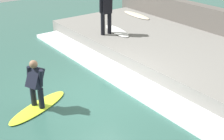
% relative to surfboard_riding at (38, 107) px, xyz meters
% --- Properties ---
extents(ground_plane, '(28.00, 28.00, 0.00)m').
position_rel_surfboard_riding_xyz_m(ground_plane, '(1.78, -0.42, -0.03)').
color(ground_plane, '#2D564C').
extents(concrete_ledge, '(4.40, 12.69, 0.55)m').
position_rel_surfboard_riding_xyz_m(concrete_ledge, '(5.67, -0.42, 0.24)').
color(concrete_ledge, slate).
rests_on(concrete_ledge, ground_plane).
extents(wave_foam_crest, '(0.99, 12.06, 0.13)m').
position_rel_surfboard_riding_xyz_m(wave_foam_crest, '(2.97, -0.42, 0.04)').
color(wave_foam_crest, silver).
rests_on(wave_foam_crest, ground_plane).
extents(surfboard_riding, '(2.13, 1.31, 0.06)m').
position_rel_surfboard_riding_xyz_m(surfboard_riding, '(0.00, 0.00, 0.00)').
color(surfboard_riding, '#BFE02D').
rests_on(surfboard_riding, ground_plane).
extents(surfer_riding, '(0.55, 0.60, 1.37)m').
position_rel_surfboard_riding_xyz_m(surfer_riding, '(0.00, 0.00, 0.79)').
color(surfer_riding, black).
rests_on(surfer_riding, surfboard_riding).
extents(surfer_waiting_near, '(0.58, 0.30, 1.71)m').
position_rel_surfboard_riding_xyz_m(surfer_waiting_near, '(4.31, 2.78, 1.48)').
color(surfer_waiting_near, black).
rests_on(surfer_waiting_near, concrete_ledge).
extents(surfboard_waiting_near, '(0.91, 1.92, 0.06)m').
position_rel_surfboard_riding_xyz_m(surfboard_waiting_near, '(4.87, 2.80, 0.55)').
color(surfboard_waiting_near, white).
rests_on(surfboard_waiting_near, concrete_ledge).
extents(surfboard_spare, '(0.65, 1.95, 0.06)m').
position_rel_surfboard_riding_xyz_m(surfboard_spare, '(7.19, 4.25, 0.55)').
color(surfboard_spare, beige).
rests_on(surfboard_spare, concrete_ledge).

